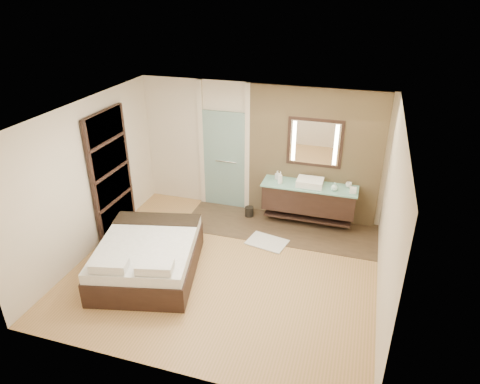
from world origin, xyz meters
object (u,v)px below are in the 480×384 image
(mirror_unit, at_px, (315,143))
(bed, at_px, (148,257))
(vanity, at_px, (309,198))
(waste_bin, at_px, (249,212))

(mirror_unit, xyz_separation_m, bed, (-2.30, -2.63, -1.34))
(vanity, xyz_separation_m, waste_bin, (-1.20, -0.07, -0.47))
(bed, xyz_separation_m, waste_bin, (1.10, 2.32, -0.20))
(mirror_unit, xyz_separation_m, waste_bin, (-1.20, -0.31, -1.54))
(bed, bearing_deg, vanity, 33.11)
(waste_bin, bearing_deg, mirror_unit, 14.33)
(mirror_unit, relative_size, bed, 0.47)
(mirror_unit, distance_m, waste_bin, 1.98)
(mirror_unit, height_order, waste_bin, mirror_unit)
(vanity, xyz_separation_m, bed, (-2.30, -2.39, -0.27))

